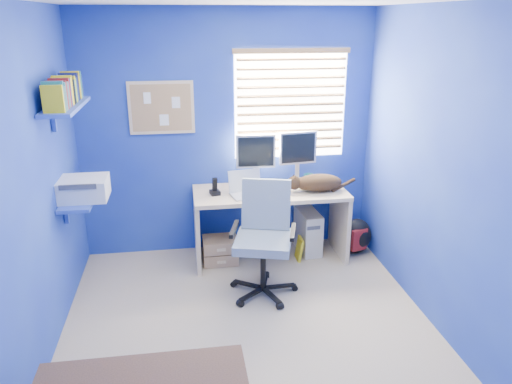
{
  "coord_description": "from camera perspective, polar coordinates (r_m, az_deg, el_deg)",
  "views": [
    {
      "loc": [
        -0.47,
        -3.41,
        2.39
      ],
      "look_at": [
        0.15,
        0.65,
        0.95
      ],
      "focal_mm": 35.0,
      "sensor_mm": 36.0,
      "label": 1
    }
  ],
  "objects": [
    {
      "name": "phone",
      "position": [
        4.91,
        -4.74,
        0.66
      ],
      "size": [
        0.11,
        0.13,
        0.17
      ],
      "primitive_type": "cube",
      "rotation": [
        0.0,
        0.0,
        0.2
      ],
      "color": "black",
      "rests_on": "desk"
    },
    {
      "name": "yellow_book",
      "position": [
        5.23,
        4.96,
        -6.49
      ],
      "size": [
        0.03,
        0.17,
        0.24
      ],
      "primitive_type": "cube",
      "color": "yellow",
      "rests_on": "floor"
    },
    {
      "name": "wall_back",
      "position": [
        5.16,
        -3.27,
        6.53
      ],
      "size": [
        3.0,
        0.01,
        2.5
      ],
      "primitive_type": "cube",
      "color": "#182B9F",
      "rests_on": "ground"
    },
    {
      "name": "wall_shelves",
      "position": [
        4.36,
        -20.25,
        5.45
      ],
      "size": [
        0.42,
        0.9,
        1.05
      ],
      "color": "#3753BA",
      "rests_on": "ground"
    },
    {
      "name": "wall_right",
      "position": [
        4.1,
        20.48,
        1.94
      ],
      "size": [
        0.01,
        3.2,
        2.5
      ],
      "primitive_type": "cube",
      "color": "#182B9F",
      "rests_on": "ground"
    },
    {
      "name": "floor",
      "position": [
        4.19,
        -0.71,
        -15.47
      ],
      "size": [
        3.0,
        3.2,
        0.0
      ],
      "primitive_type": "cube",
      "color": "tan",
      "rests_on": "ground"
    },
    {
      "name": "wall_front",
      "position": [
        2.19,
        5.17,
        -12.13
      ],
      "size": [
        3.0,
        0.01,
        2.5
      ],
      "primitive_type": "cube",
      "color": "#182B9F",
      "rests_on": "ground"
    },
    {
      "name": "drawer_boxes",
      "position": [
        5.16,
        -4.1,
        -6.62
      ],
      "size": [
        0.35,
        0.28,
        0.27
      ],
      "primitive_type": "cube",
      "color": "tan",
      "rests_on": "floor"
    },
    {
      "name": "desk",
      "position": [
        5.15,
        1.58,
        -3.76
      ],
      "size": [
        1.53,
        0.65,
        0.74
      ],
      "primitive_type": "cube",
      "color": "tan",
      "rests_on": "floor"
    },
    {
      "name": "office_chair",
      "position": [
        4.53,
        0.9,
        -7.01
      ],
      "size": [
        0.73,
        0.73,
        1.02
      ],
      "color": "black",
      "rests_on": "floor"
    },
    {
      "name": "mug",
      "position": [
        5.26,
        6.03,
        1.52
      ],
      "size": [
        0.1,
        0.09,
        0.1
      ],
      "primitive_type": "imported",
      "color": "#1B6F71",
      "rests_on": "desk"
    },
    {
      "name": "wall_left",
      "position": [
        3.74,
        -24.22,
        -0.18
      ],
      "size": [
        0.01,
        3.2,
        2.5
      ],
      "primitive_type": "cube",
      "color": "#182B9F",
      "rests_on": "ground"
    },
    {
      "name": "corkboard",
      "position": [
        5.06,
        -10.76,
        9.44
      ],
      "size": [
        0.64,
        0.02,
        0.52
      ],
      "color": "tan",
      "rests_on": "ground"
    },
    {
      "name": "monitor_left",
      "position": [
        5.1,
        -0.06,
        3.62
      ],
      "size": [
        0.4,
        0.14,
        0.54
      ],
      "primitive_type": "cube",
      "rotation": [
        0.0,
        0.0,
        -0.04
      ],
      "color": "silver",
      "rests_on": "desk"
    },
    {
      "name": "cd_spindle",
      "position": [
        5.24,
        7.71,
        1.2
      ],
      "size": [
        0.13,
        0.13,
        0.07
      ],
      "primitive_type": "cylinder",
      "color": "silver",
      "rests_on": "desk"
    },
    {
      "name": "monitor_right",
      "position": [
        5.25,
        4.76,
        4.03
      ],
      "size": [
        0.41,
        0.17,
        0.54
      ],
      "primitive_type": "cube",
      "rotation": [
        0.0,
        0.0,
        0.13
      ],
      "color": "silver",
      "rests_on": "desk"
    },
    {
      "name": "tower_pc",
      "position": [
        5.39,
        5.95,
        -4.46
      ],
      "size": [
        0.22,
        0.45,
        0.45
      ],
      "primitive_type": "cube",
      "rotation": [
        0.0,
        0.0,
        0.07
      ],
      "color": "beige",
      "rests_on": "floor"
    },
    {
      "name": "window_blinds",
      "position": [
        5.17,
        4.0,
        9.93
      ],
      "size": [
        1.15,
        0.05,
        1.1
      ],
      "color": "white",
      "rests_on": "ground"
    },
    {
      "name": "backpack",
      "position": [
        5.43,
        11.36,
        -4.95
      ],
      "size": [
        0.39,
        0.34,
        0.38
      ],
      "primitive_type": "ellipsoid",
      "rotation": [
        0.0,
        0.0,
        0.31
      ],
      "color": "black",
      "rests_on": "floor"
    },
    {
      "name": "cat",
      "position": [
        5.03,
        7.17,
        1.06
      ],
      "size": [
        0.49,
        0.26,
        0.17
      ],
      "primitive_type": "ellipsoid",
      "rotation": [
        0.0,
        0.0,
        0.03
      ],
      "color": "black",
      "rests_on": "desk"
    },
    {
      "name": "laptop",
      "position": [
        4.84,
        -0.85,
        0.78
      ],
      "size": [
        0.38,
        0.32,
        0.22
      ],
      "primitive_type": "cube",
      "rotation": [
        0.0,
        0.0,
        0.2
      ],
      "color": "silver",
      "rests_on": "desk"
    }
  ]
}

